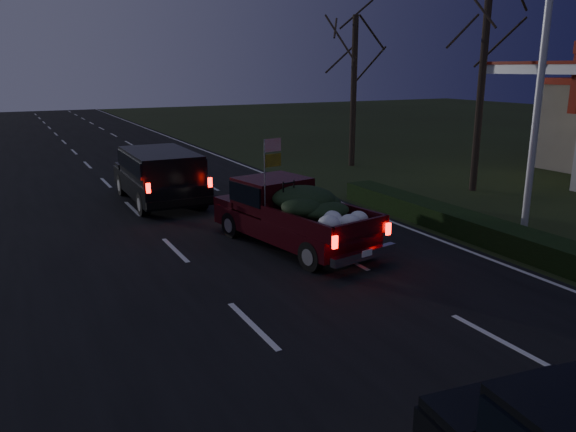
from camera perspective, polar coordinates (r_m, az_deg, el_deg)
name	(u,v)px	position (r m, az deg, el deg)	size (l,w,h in m)	color
ground	(253,326)	(10.60, -3.61, -11.10)	(120.00, 120.00, 0.00)	black
road_asphalt	(253,326)	(10.59, -3.61, -11.05)	(14.00, 120.00, 0.02)	black
hedge_row	(456,221)	(17.06, 16.66, -0.52)	(1.00, 10.00, 0.60)	black
light_pole	(545,35)	(17.12, 24.69, 16.38)	(0.50, 0.90, 9.16)	silver
bare_tree_mid	(487,19)	(22.73, 19.57, 18.35)	(3.60, 3.60, 8.50)	black
bare_tree_far	(355,55)	(27.42, 6.79, 15.96)	(3.60, 3.60, 7.00)	black
pickup_truck	(292,211)	(14.83, 0.42, 0.56)	(2.76, 5.23, 2.61)	#37070D
lead_suv	(160,171)	(20.13, -12.90, 4.46)	(2.24, 5.27, 1.51)	black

